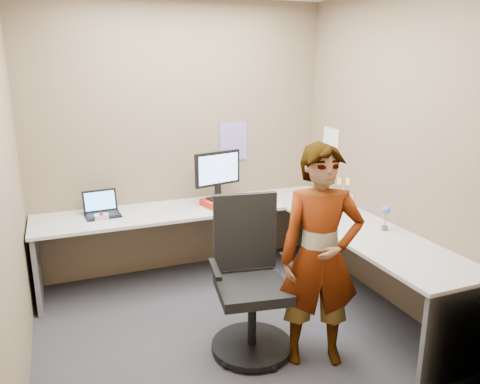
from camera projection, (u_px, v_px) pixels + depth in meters
name	position (u px, v px, depth m)	size (l,w,h in m)	color
ground	(227.00, 324.00, 3.88)	(3.00, 3.00, 0.00)	#27272C
wall_back	(182.00, 139.00, 4.69)	(3.00, 3.00, 0.00)	brown
wall_right	(388.00, 151.00, 4.05)	(2.70, 2.70, 0.00)	brown
wall_left	(6.00, 183.00, 2.99)	(2.70, 2.70, 0.00)	brown
desk	(257.00, 235.00, 4.22)	(2.98, 2.58, 0.73)	#BABABA
paper_ream	(219.00, 202.00, 4.62)	(0.31, 0.23, 0.06)	red
monitor	(218.00, 171.00, 4.56)	(0.49, 0.19, 0.47)	black
laptop	(102.00, 209.00, 4.32)	(0.33, 0.28, 0.22)	black
trackball_mouse	(101.00, 217.00, 4.21)	(0.12, 0.08, 0.07)	#B7B7BC
origami	(237.00, 207.00, 4.48)	(0.10, 0.10, 0.06)	white
stapler	(320.00, 204.00, 4.59)	(0.15, 0.04, 0.06)	black
flower	(386.00, 214.00, 3.90)	(0.07, 0.07, 0.22)	brown
calendar_purple	(233.00, 141.00, 4.88)	(0.30, 0.01, 0.40)	#846BB7
calendar_white	(331.00, 146.00, 4.88)	(0.01, 0.28, 0.38)	white
sticky_note_a	(348.00, 182.00, 4.65)	(0.01, 0.07, 0.07)	#F2E059
sticky_note_b	(344.00, 193.00, 4.73)	(0.01, 0.07, 0.07)	pink
sticky_note_c	(351.00, 198.00, 4.63)	(0.01, 0.07, 0.07)	pink
sticky_note_d	(339.00, 181.00, 4.79)	(0.01, 0.07, 0.07)	#F2E059
office_chair	(250.00, 290.00, 3.46)	(0.63, 0.61, 1.14)	black
person	(320.00, 257.00, 3.23)	(0.58, 0.38, 1.59)	#999399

